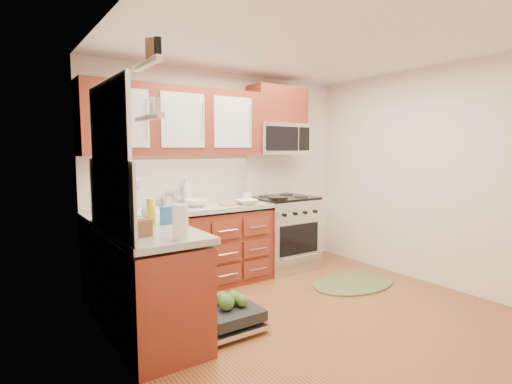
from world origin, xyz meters
TOP-DOWN VIEW (x-y plane):
  - floor at (0.00, 0.00)m, footprint 3.50×3.50m
  - ceiling at (0.00, 0.00)m, footprint 3.50×3.50m
  - wall_back at (0.00, 1.75)m, footprint 3.50×0.04m
  - wall_left at (-1.75, 0.00)m, footprint 0.04×3.50m
  - wall_right at (1.75, 0.00)m, footprint 0.04×3.50m
  - base_cabinet_back at (-0.73, 1.45)m, footprint 2.05×0.60m
  - base_cabinet_left at (-1.45, 0.52)m, footprint 0.60×1.25m
  - countertop_back at (-0.72, 1.44)m, footprint 2.07×0.64m
  - countertop_left at (-1.44, 0.53)m, footprint 0.64×1.27m
  - backsplash_back at (-0.73, 1.74)m, footprint 2.05×0.02m
  - backsplash_left at (-1.74, 0.52)m, footprint 0.02×1.25m
  - upper_cabinets at (-0.73, 1.57)m, footprint 2.05×0.35m
  - cabinet_over_mw at (0.68, 1.57)m, footprint 0.76×0.35m
  - range at (0.68, 1.43)m, footprint 0.76×0.64m
  - microwave at (0.68, 1.55)m, footprint 0.76×0.38m
  - sink at (-1.25, 1.42)m, footprint 0.62×0.50m
  - dishwasher at (-0.86, 0.30)m, footprint 0.70×0.60m
  - window at (-1.74, 0.50)m, footprint 0.03×1.05m
  - window_blind at (-1.71, 0.50)m, footprint 0.02×0.96m
  - shelf_upper at (-1.72, -0.35)m, footprint 0.04×0.40m
  - shelf_lower at (-1.72, -0.35)m, footprint 0.04×0.40m
  - rug at (0.98, 0.47)m, footprint 1.22×0.94m
  - skillet at (0.40, 1.19)m, footprint 0.24×0.24m
  - stock_pot at (-0.78, 1.60)m, footprint 0.28×0.28m
  - cutting_board at (-0.16, 1.33)m, footprint 0.29×0.23m
  - canister at (-0.75, 1.65)m, footprint 0.14×0.14m
  - paper_towel_roll at (-1.38, 0.02)m, footprint 0.15×0.15m
  - mustard_bottle at (-1.36, 0.68)m, footprint 0.08×0.08m
  - red_bottle at (-1.62, 0.38)m, footprint 0.08×0.08m
  - wooden_box at (-1.58, 0.25)m, footprint 0.13×0.10m
  - blue_carton at (-1.25, 0.62)m, footprint 0.10×0.07m
  - bowl_a at (-0.01, 1.25)m, footprint 0.27×0.27m
  - bowl_b at (-0.58, 1.43)m, footprint 0.28×0.28m
  - cup at (0.20, 1.57)m, footprint 0.14×0.14m
  - soap_bottle_a at (-0.57, 1.68)m, footprint 0.15×0.15m
  - soap_bottle_b at (-1.62, 0.92)m, footprint 0.08×0.09m
  - soap_bottle_c at (-1.27, 0.99)m, footprint 0.16×0.16m

SIDE VIEW (x-z plane):
  - floor at x=0.00m, z-range 0.00..0.00m
  - rug at x=0.98m, z-range 0.00..0.02m
  - dishwasher at x=-0.86m, z-range 0.00..0.20m
  - base_cabinet_back at x=-0.73m, z-range 0.00..0.85m
  - base_cabinet_left at x=-1.45m, z-range 0.00..0.85m
  - range at x=0.68m, z-range 0.00..0.95m
  - sink at x=-1.25m, z-range 0.67..0.93m
  - countertop_back at x=-0.72m, z-range 0.88..0.93m
  - countertop_left at x=-1.44m, z-range 0.88..0.93m
  - cutting_board at x=-0.16m, z-range 0.93..0.94m
  - bowl_a at x=-0.01m, z-range 0.93..0.98m
  - bowl_b at x=-0.58m, z-range 0.93..1.01m
  - skillet at x=0.40m, z-range 0.95..0.99m
  - cup at x=0.20m, z-range 0.93..1.03m
  - wooden_box at x=-1.58m, z-range 0.93..1.05m
  - stock_pot at x=-0.78m, z-range 0.93..1.05m
  - blue_carton at x=-1.25m, z-range 0.93..1.08m
  - soap_bottle_b at x=-1.62m, z-range 0.93..1.10m
  - canister at x=-0.75m, z-range 0.93..1.10m
  - soap_bottle_c at x=-1.27m, z-range 0.93..1.10m
  - mustard_bottle at x=-1.36m, z-range 0.93..1.15m
  - red_bottle at x=-1.62m, z-range 0.93..1.16m
  - paper_towel_roll at x=-1.38m, z-range 0.92..1.18m
  - soap_bottle_a at x=-0.57m, z-range 0.93..1.23m
  - backsplash_back at x=-0.73m, z-range 0.93..1.49m
  - backsplash_left at x=-1.74m, z-range 0.93..1.49m
  - wall_back at x=0.00m, z-range 0.00..2.50m
  - wall_left at x=-1.75m, z-range 0.00..2.50m
  - wall_right at x=1.75m, z-range 0.00..2.50m
  - window at x=-1.74m, z-range 1.02..2.08m
  - microwave at x=0.68m, z-range 1.50..1.90m
  - shelf_lower at x=-1.72m, z-range 1.74..1.76m
  - upper_cabinets at x=-0.73m, z-range 1.50..2.25m
  - window_blind at x=-1.71m, z-range 1.68..2.08m
  - shelf_upper at x=-1.72m, z-range 2.03..2.06m
  - cabinet_over_mw at x=0.68m, z-range 1.90..2.37m
  - ceiling at x=0.00m, z-range 2.50..2.50m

